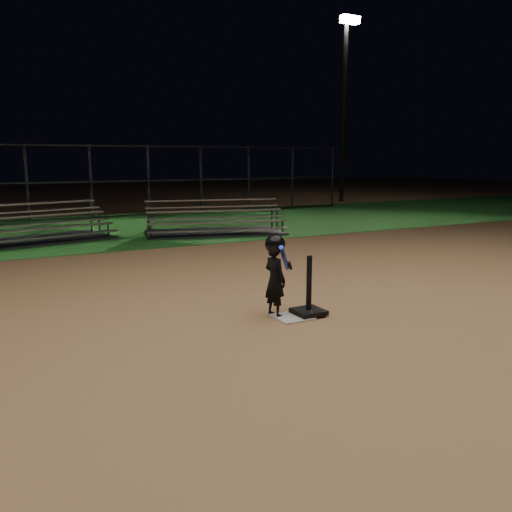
{
  "coord_description": "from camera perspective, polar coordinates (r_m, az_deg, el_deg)",
  "views": [
    {
      "loc": [
        -3.47,
        -5.59,
        2.02
      ],
      "look_at": [
        0.0,
        1.0,
        0.65
      ],
      "focal_mm": 37.17,
      "sensor_mm": 36.0,
      "label": 1
    }
  ],
  "objects": [
    {
      "name": "backstop_fence",
      "position": [
        18.93,
        -17.34,
        7.63
      ],
      "size": [
        20.08,
        0.08,
        2.5
      ],
      "color": "#38383D",
      "rests_on": "ground"
    },
    {
      "name": "grass_strip",
      "position": [
        16.1,
        -15.12,
        2.88
      ],
      "size": [
        60.0,
        8.0,
        0.01
      ],
      "primitive_type": "cube",
      "color": "#1A531B",
      "rests_on": "ground"
    },
    {
      "name": "batting_tee",
      "position": [
        6.96,
        5.69,
        -5.1
      ],
      "size": [
        0.38,
        0.38,
        0.77
      ],
      "color": "black",
      "rests_on": "home_plate"
    },
    {
      "name": "bleacher_left",
      "position": [
        14.1,
        -23.11,
        2.13
      ],
      "size": [
        4.08,
        2.62,
        0.92
      ],
      "rotation": [
        0.0,
        0.0,
        0.22
      ],
      "color": "#B2B2B6",
      "rests_on": "ground"
    },
    {
      "name": "light_pole_right",
      "position": [
        25.88,
        9.57,
        16.79
      ],
      "size": [
        0.9,
        0.53,
        8.3
      ],
      "color": "#2D2D30",
      "rests_on": "ground"
    },
    {
      "name": "bleacher_right",
      "position": [
        14.52,
        -4.41,
        3.14
      ],
      "size": [
        4.0,
        2.6,
        0.9
      ],
      "rotation": [
        0.0,
        0.0,
        -0.23
      ],
      "color": "#ABABB0",
      "rests_on": "ground"
    },
    {
      "name": "ground",
      "position": [
        6.89,
        3.91,
        -6.67
      ],
      "size": [
        80.0,
        80.0,
        0.0
      ],
      "primitive_type": "plane",
      "color": "#A8784C",
      "rests_on": "ground"
    },
    {
      "name": "child_batter",
      "position": [
        6.81,
        2.08,
        -1.86
      ],
      "size": [
        0.43,
        0.57,
        1.08
      ],
      "rotation": [
        0.0,
        0.0,
        1.77
      ],
      "color": "black",
      "rests_on": "ground"
    },
    {
      "name": "home_plate",
      "position": [
        6.88,
        3.91,
        -6.57
      ],
      "size": [
        0.45,
        0.45,
        0.02
      ],
      "primitive_type": "cube",
      "color": "beige",
      "rests_on": "ground"
    }
  ]
}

